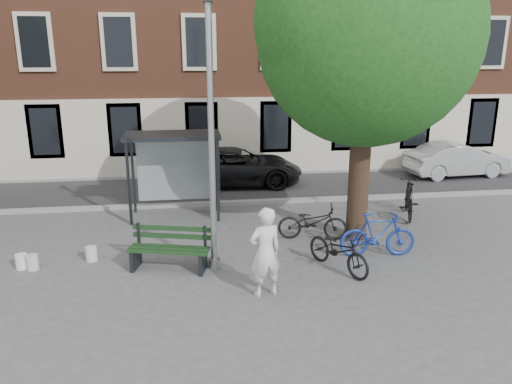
{
  "coord_description": "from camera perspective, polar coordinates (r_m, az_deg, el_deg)",
  "views": [
    {
      "loc": [
        -0.46,
        -11.03,
        5.07
      ],
      "look_at": [
        1.22,
        1.59,
        1.4
      ],
      "focal_mm": 35.0,
      "sensor_mm": 36.0,
      "label": 1
    }
  ],
  "objects": [
    {
      "name": "bus_shelter",
      "position": [
        15.46,
        -7.97,
        4.16
      ],
      "size": [
        2.85,
        1.45,
        2.62
      ],
      "color": "#1E2328",
      "rests_on": "ground"
    },
    {
      "name": "tree_right",
      "position": [
        13.21,
        12.88,
        18.07
      ],
      "size": [
        5.76,
        5.6,
        8.2
      ],
      "color": "black",
      "rests_on": "ground"
    },
    {
      "name": "bucket_a",
      "position": [
        13.1,
        -24.18,
        -7.34
      ],
      "size": [
        0.3,
        0.3,
        0.36
      ],
      "primitive_type": "cylinder",
      "rotation": [
        0.0,
        0.0,
        0.08
      ],
      "color": "silver",
      "rests_on": "ground"
    },
    {
      "name": "bike_b",
      "position": [
        12.9,
        13.75,
        -4.78
      ],
      "size": [
        1.96,
        0.68,
        1.16
      ],
      "primitive_type": "imported",
      "rotation": [
        0.0,
        0.0,
        1.5
      ],
      "color": "navy",
      "rests_on": "ground"
    },
    {
      "name": "bike_a",
      "position": [
        13.77,
        6.48,
        -3.42
      ],
      "size": [
        1.98,
        1.02,
        0.99
      ],
      "primitive_type": "imported",
      "rotation": [
        0.0,
        0.0,
        1.37
      ],
      "color": "black",
      "rests_on": "ground"
    },
    {
      "name": "painter",
      "position": [
        10.49,
        1.06,
        -6.88
      ],
      "size": [
        0.82,
        0.65,
        1.95
      ],
      "primitive_type": "imported",
      "rotation": [
        0.0,
        0.0,
        3.43
      ],
      "color": "silver",
      "rests_on": "ground"
    },
    {
      "name": "curb_far",
      "position": [
        20.65,
        -6.06,
        1.95
      ],
      "size": [
        40.0,
        0.25,
        0.12
      ],
      "primitive_type": "cube",
      "color": "gray",
      "rests_on": "ground"
    },
    {
      "name": "bench",
      "position": [
        12.08,
        -9.86,
        -6.64
      ],
      "size": [
        2.0,
        1.07,
        0.98
      ],
      "rotation": [
        0.0,
        0.0,
        -0.25
      ],
      "color": "#1E2328",
      "rests_on": "ground"
    },
    {
      "name": "building_row",
      "position": [
        24.11,
        -6.88,
        20.56
      ],
      "size": [
        30.0,
        8.0,
        14.0
      ],
      "primitive_type": "cube",
      "color": "brown",
      "rests_on": "ground"
    },
    {
      "name": "bucket_c",
      "position": [
        13.25,
        -25.21,
        -7.19
      ],
      "size": [
        0.28,
        0.28,
        0.36
      ],
      "primitive_type": "cylinder",
      "rotation": [
        0.0,
        0.0,
        0.0
      ],
      "color": "white",
      "rests_on": "ground"
    },
    {
      "name": "bike_c",
      "position": [
        11.96,
        9.42,
        -6.58
      ],
      "size": [
        1.5,
        2.02,
        1.01
      ],
      "primitive_type": "imported",
      "rotation": [
        0.0,
        0.0,
        0.49
      ],
      "color": "black",
      "rests_on": "ground"
    },
    {
      "name": "ground",
      "position": [
        12.15,
        -4.76,
        -8.64
      ],
      "size": [
        90.0,
        90.0,
        0.0
      ],
      "primitive_type": "plane",
      "color": "#4C4C4F",
      "rests_on": "ground"
    },
    {
      "name": "lamppost",
      "position": [
        11.28,
        -5.08,
        4.32
      ],
      "size": [
        0.28,
        0.35,
        6.11
      ],
      "color": "#9EA0A3",
      "rests_on": "ground"
    },
    {
      "name": "car_dark",
      "position": [
        19.22,
        -2.31,
        2.94
      ],
      "size": [
        5.19,
        2.59,
        1.41
      ],
      "primitive_type": "imported",
      "rotation": [
        0.0,
        0.0,
        1.52
      ],
      "color": "black",
      "rests_on": "ground"
    },
    {
      "name": "road",
      "position": [
        18.74,
        -5.87,
        0.31
      ],
      "size": [
        40.0,
        4.0,
        0.01
      ],
      "primitive_type": "cube",
      "color": "#28282B",
      "rests_on": "ground"
    },
    {
      "name": "notice_sign",
      "position": [
        15.73,
        12.25,
        1.46
      ],
      "size": [
        0.29,
        0.04,
        1.71
      ],
      "rotation": [
        0.0,
        0.0,
        0.02
      ],
      "color": "#9EA0A3",
      "rests_on": "ground"
    },
    {
      "name": "bucket_b",
      "position": [
        13.08,
        -18.3,
        -6.73
      ],
      "size": [
        0.31,
        0.31,
        0.36
      ],
      "primitive_type": "cylinder",
      "rotation": [
        0.0,
        0.0,
        -0.1
      ],
      "color": "silver",
      "rests_on": "ground"
    },
    {
      "name": "bike_d",
      "position": [
        16.18,
        17.09,
        -0.7
      ],
      "size": [
        1.18,
        2.05,
        1.19
      ],
      "primitive_type": "imported",
      "rotation": [
        0.0,
        0.0,
        2.81
      ],
      "color": "black",
      "rests_on": "ground"
    },
    {
      "name": "curb_near",
      "position": [
        16.8,
        -5.65,
        -1.35
      ],
      "size": [
        40.0,
        0.25,
        0.12
      ],
      "primitive_type": "cube",
      "color": "gray",
      "rests_on": "ground"
    },
    {
      "name": "car_silver",
      "position": [
        22.07,
        22.02,
        3.45
      ],
      "size": [
        4.31,
        1.84,
        1.38
      ],
      "primitive_type": "imported",
      "rotation": [
        0.0,
        0.0,
        1.66
      ],
      "color": "#A7AAAE",
      "rests_on": "ground"
    }
  ]
}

